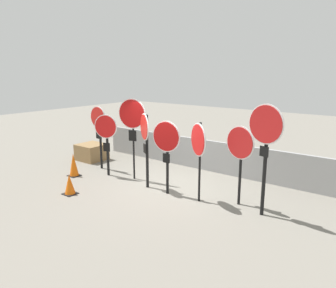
# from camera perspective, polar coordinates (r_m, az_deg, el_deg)

# --- Properties ---
(ground_plane) EXTENTS (40.00, 40.00, 0.00)m
(ground_plane) POSITION_cam_1_polar(r_m,az_deg,el_deg) (9.82, -0.81, -7.74)
(ground_plane) COLOR gray
(fence_back) EXTENTS (9.15, 0.12, 1.08)m
(fence_back) POSITION_cam_1_polar(r_m,az_deg,el_deg) (11.51, 6.47, -1.90)
(fence_back) COLOR gray
(fence_back) RESTS_ON ground
(stop_sign_0) EXTENTS (0.76, 0.15, 2.23)m
(stop_sign_0) POSITION_cam_1_polar(r_m,az_deg,el_deg) (11.61, -11.97, 3.12)
(stop_sign_0) COLOR black
(stop_sign_0) RESTS_ON ground
(stop_sign_1) EXTENTS (0.73, 0.32, 2.05)m
(stop_sign_1) POSITION_cam_1_polar(r_m,az_deg,el_deg) (10.80, -10.71, 1.75)
(stop_sign_1) COLOR black
(stop_sign_1) RESTS_ON ground
(stop_sign_2) EXTENTS (0.91, 0.26, 2.59)m
(stop_sign_2) POSITION_cam_1_polar(r_m,az_deg,el_deg) (10.22, -6.26, 4.28)
(stop_sign_2) COLOR black
(stop_sign_2) RESTS_ON ground
(stop_sign_3) EXTENTS (0.67, 0.45, 2.23)m
(stop_sign_3) POSITION_cam_1_polar(r_m,az_deg,el_deg) (9.51, -3.98, 1.33)
(stop_sign_3) COLOR black
(stop_sign_3) RESTS_ON ground
(stop_sign_4) EXTENTS (0.86, 0.17, 2.10)m
(stop_sign_4) POSITION_cam_1_polar(r_m,az_deg,el_deg) (8.97, -0.27, 0.18)
(stop_sign_4) COLOR black
(stop_sign_4) RESTS_ON ground
(stop_sign_5) EXTENTS (0.73, 0.51, 2.14)m
(stop_sign_5) POSITION_cam_1_polar(r_m,az_deg,el_deg) (8.49, 5.31, -0.00)
(stop_sign_5) COLOR black
(stop_sign_5) RESTS_ON ground
(stop_sign_6) EXTENTS (0.84, 0.24, 2.09)m
(stop_sign_6) POSITION_cam_1_polar(r_m,az_deg,el_deg) (8.43, 12.44, -0.82)
(stop_sign_6) COLOR black
(stop_sign_6) RESTS_ON ground
(stop_sign_7) EXTENTS (0.91, 0.26, 2.70)m
(stop_sign_7) POSITION_cam_1_polar(r_m,az_deg,el_deg) (7.85, 16.60, 0.90)
(stop_sign_7) COLOR black
(stop_sign_7) RESTS_ON ground
(traffic_cone_0) EXTENTS (0.36, 0.36, 0.77)m
(traffic_cone_0) POSITION_cam_1_polar(r_m,az_deg,el_deg) (11.26, -16.10, -3.51)
(traffic_cone_0) COLOR black
(traffic_cone_0) RESTS_ON ground
(traffic_cone_1) EXTENTS (0.36, 0.36, 0.58)m
(traffic_cone_1) POSITION_cam_1_polar(r_m,az_deg,el_deg) (9.71, -16.77, -6.76)
(traffic_cone_1) COLOR black
(traffic_cone_1) RESTS_ON ground
(storage_crate) EXTENTS (0.99, 0.96, 0.62)m
(storage_crate) POSITION_cam_1_polar(r_m,az_deg,el_deg) (13.12, -13.14, -1.35)
(storage_crate) COLOR olive
(storage_crate) RESTS_ON ground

